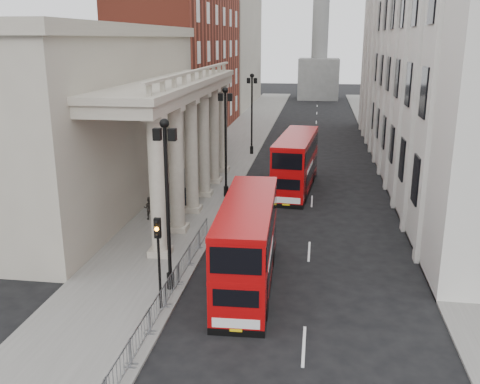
{
  "coord_description": "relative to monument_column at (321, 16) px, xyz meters",
  "views": [
    {
      "loc": [
        6.19,
        -19.06,
        11.88
      ],
      "look_at": [
        1.54,
        12.8,
        2.6
      ],
      "focal_mm": 40.0,
      "sensor_mm": 36.0,
      "label": 1
    }
  ],
  "objects": [
    {
      "name": "bus_far",
      "position": [
        -1.4,
        -68.99,
        -13.65
      ],
      "size": [
        3.36,
        10.52,
        4.47
      ],
      "rotation": [
        0.0,
        0.0,
        -0.09
      ],
      "color": "#A70709",
      "rests_on": "ground"
    },
    {
      "name": "bus_near",
      "position": [
        -2.98,
        -86.75,
        -13.73
      ],
      "size": [
        2.77,
        10.08,
        4.32
      ],
      "rotation": [
        0.0,
        0.0,
        0.04
      ],
      "color": "#A50709",
      "rests_on": "ground"
    },
    {
      "name": "west_building_far",
      "position": [
        -16.5,
        -12.0,
        -5.98
      ],
      "size": [
        9.0,
        30.0,
        20.0
      ],
      "primitive_type": "cube",
      "color": "#9D9484",
      "rests_on": "ground"
    },
    {
      "name": "kerb",
      "position": [
        -6.05,
        -62.0,
        -15.91
      ],
      "size": [
        0.2,
        140.0,
        0.14
      ],
      "primitive_type": "cube",
      "color": "slate",
      "rests_on": "ground"
    },
    {
      "name": "pedestrian_b",
      "position": [
        -10.78,
        -78.11,
        -15.08
      ],
      "size": [
        0.8,
        0.65,
        1.56
      ],
      "primitive_type": "imported",
      "rotation": [
        0.0,
        0.0,
        3.22
      ],
      "color": "black",
      "rests_on": "sidewalk_west"
    },
    {
      "name": "lamp_post_mid",
      "position": [
        -6.6,
        -72.0,
        -11.07
      ],
      "size": [
        1.05,
        0.44,
        8.32
      ],
      "color": "black",
      "rests_on": "sidewalk_west"
    },
    {
      "name": "crowd_barriers",
      "position": [
        -6.35,
        -89.78,
        -15.31
      ],
      "size": [
        0.5,
        18.75,
        1.1
      ],
      "color": "gray",
      "rests_on": "sidewalk_west"
    },
    {
      "name": "brick_building",
      "position": [
        -16.5,
        -44.0,
        -4.98
      ],
      "size": [
        9.0,
        32.0,
        22.0
      ],
      "primitive_type": "cube",
      "color": "maroon",
      "rests_on": "ground"
    },
    {
      "name": "pedestrian_c",
      "position": [
        -8.95,
        -75.84,
        -15.03
      ],
      "size": [
        0.91,
        0.7,
        1.66
      ],
      "primitive_type": "imported",
      "rotation": [
        0.0,
        0.0,
        6.51
      ],
      "color": "black",
      "rests_on": "sidewalk_west"
    },
    {
      "name": "east_building",
      "position": [
        10.0,
        -60.0,
        -3.48
      ],
      "size": [
        8.0,
        55.0,
        25.0
      ],
      "primitive_type": "cube",
      "color": "silver",
      "rests_on": "ground"
    },
    {
      "name": "traffic_light",
      "position": [
        -6.5,
        -90.02,
        -12.88
      ],
      "size": [
        0.28,
        0.33,
        4.3
      ],
      "color": "black",
      "rests_on": "sidewalk_west"
    },
    {
      "name": "sidewalk_east",
      "position": [
        7.5,
        -62.0,
        -15.92
      ],
      "size": [
        3.0,
        140.0,
        0.12
      ],
      "primitive_type": "cube",
      "color": "slate",
      "rests_on": "ground"
    },
    {
      "name": "lamp_post_south",
      "position": [
        -6.6,
        -88.0,
        -11.07
      ],
      "size": [
        1.05,
        0.44,
        8.32
      ],
      "color": "black",
      "rests_on": "sidewalk_west"
    },
    {
      "name": "pedestrian_a",
      "position": [
        -10.43,
        -75.77,
        -14.96
      ],
      "size": [
        0.74,
        0.58,
        1.8
      ],
      "primitive_type": "imported",
      "rotation": [
        0.0,
        0.0,
        -0.26
      ],
      "color": "black",
      "rests_on": "sidewalk_west"
    },
    {
      "name": "sidewalk_west",
      "position": [
        -9.0,
        -62.0,
        -15.92
      ],
      "size": [
        6.0,
        140.0,
        0.12
      ],
      "primitive_type": "cube",
      "color": "slate",
      "rests_on": "ground"
    },
    {
      "name": "lamp_post_north",
      "position": [
        -6.6,
        -56.0,
        -11.07
      ],
      "size": [
        1.05,
        0.44,
        8.32
      ],
      "color": "black",
      "rests_on": "sidewalk_west"
    },
    {
      "name": "monument_column",
      "position": [
        0.0,
        0.0,
        0.0
      ],
      "size": [
        8.0,
        8.0,
        54.2
      ],
      "color": "#60605E",
      "rests_on": "ground"
    },
    {
      "name": "ground",
      "position": [
        -6.0,
        -92.0,
        -15.98
      ],
      "size": [
        260.0,
        260.0,
        0.0
      ],
      "primitive_type": "plane",
      "color": "black",
      "rests_on": "ground"
    },
    {
      "name": "portico_building",
      "position": [
        -16.5,
        -74.0,
        -9.98
      ],
      "size": [
        9.0,
        28.0,
        12.0
      ],
      "primitive_type": "cube",
      "color": "#9D9484",
      "rests_on": "ground"
    }
  ]
}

